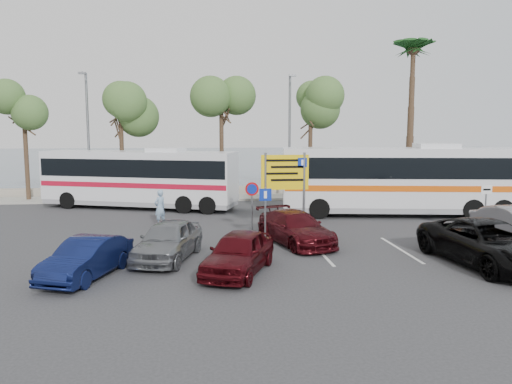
{
  "coord_description": "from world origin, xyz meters",
  "views": [
    {
      "loc": [
        -2.69,
        -19.3,
        4.68
      ],
      "look_at": [
        -0.35,
        3.0,
        1.83
      ],
      "focal_mm": 35.0,
      "sensor_mm": 36.0,
      "label": 1
    }
  ],
  "objects": [
    {
      "name": "lane_markings",
      "position": [
        -1.14,
        -1.0,
        0.0
      ],
      "size": [
        12.02,
        4.2,
        0.01
      ],
      "primitive_type": null,
      "color": "silver",
      "rests_on": "ground"
    },
    {
      "name": "tree_right",
      "position": [
        4.5,
        14.0,
        6.17
      ],
      "size": [
        3.2,
        3.2,
        7.4
      ],
      "color": "#382619",
      "rests_on": "kerb_strip"
    },
    {
      "name": "pedestrian_far",
      "position": [
        11.0,
        6.5,
        0.88
      ],
      "size": [
        0.93,
        1.04,
        1.77
      ],
      "primitive_type": "imported",
      "rotation": [
        0.0,
        0.0,
        1.93
      ],
      "color": "#363A51",
      "rests_on": "ground"
    },
    {
      "name": "car_blue",
      "position": [
        -6.4,
        -3.5,
        0.63
      ],
      "size": [
        2.5,
        4.05,
        1.26
      ],
      "primitive_type": "imported",
      "rotation": [
        0.0,
        0.0,
        -0.33
      ],
      "color": "#0F1846",
      "rests_on": "ground"
    },
    {
      "name": "coach_bus_left",
      "position": [
        -6.5,
        10.5,
        1.67
      ],
      "size": [
        11.7,
        6.08,
        3.6
      ],
      "color": "silver",
      "rests_on": "ground"
    },
    {
      "name": "sign_taxi",
      "position": [
        9.8,
        1.49,
        1.42
      ],
      "size": [
        0.5,
        0.07,
        2.2
      ],
      "color": "slate",
      "rests_on": "ground"
    },
    {
      "name": "coach_bus_right",
      "position": [
        7.8,
        6.5,
        1.81
      ],
      "size": [
        12.79,
        4.47,
        3.91
      ],
      "color": "silver",
      "rests_on": "ground"
    },
    {
      "name": "car_red",
      "position": [
        -1.6,
        -3.5,
        0.69
      ],
      "size": [
        3.01,
        4.35,
        1.37
      ],
      "primitive_type": "imported",
      "rotation": [
        0.0,
        0.0,
        -0.38
      ],
      "color": "#470A0F",
      "rests_on": "ground"
    },
    {
      "name": "car_maroon",
      "position": [
        1.0,
        0.44,
        0.66
      ],
      "size": [
        3.14,
        4.89,
        1.32
      ],
      "primitive_type": "imported",
      "rotation": [
        0.0,
        0.0,
        0.31
      ],
      "color": "#440B11",
      "rests_on": "ground"
    },
    {
      "name": "sea",
      "position": [
        0.0,
        60.0,
        0.01
      ],
      "size": [
        140.0,
        140.0,
        0.0
      ],
      "primitive_type": "plane",
      "color": "#3A515D",
      "rests_on": "ground"
    },
    {
      "name": "palm_tree",
      "position": [
        11.5,
        14.0,
        9.87
      ],
      "size": [
        4.8,
        4.8,
        11.2
      ],
      "color": "#382619",
      "rests_on": "kerb_strip"
    },
    {
      "name": "direction_sign",
      "position": [
        1.0,
        3.2,
        2.43
      ],
      "size": [
        2.2,
        0.12,
        3.6
      ],
      "color": "slate",
      "rests_on": "ground"
    },
    {
      "name": "ground",
      "position": [
        0.0,
        0.0,
        0.0
      ],
      "size": [
        120.0,
        120.0,
        0.0
      ],
      "primitive_type": "plane",
      "color": "#2F2F32",
      "rests_on": "ground"
    },
    {
      "name": "sign_no_stop",
      "position": [
        -0.6,
        2.38,
        1.58
      ],
      "size": [
        0.6,
        0.08,
        2.35
      ],
      "color": "slate",
      "rests_on": "ground"
    },
    {
      "name": "pedestrian_near",
      "position": [
        -4.85,
        5.0,
        0.87
      ],
      "size": [
        0.75,
        0.74,
        1.74
      ],
      "primitive_type": "imported",
      "rotation": [
        0.0,
        0.0,
        3.91
      ],
      "color": "#84A3C0",
      "rests_on": "ground"
    },
    {
      "name": "seawall",
      "position": [
        0.0,
        16.0,
        0.3
      ],
      "size": [
        48.0,
        0.8,
        0.6
      ],
      "primitive_type": "cube",
      "color": "gray",
      "rests_on": "ground"
    },
    {
      "name": "street_lamp_right",
      "position": [
        3.0,
        13.52,
        4.6
      ],
      "size": [
        0.45,
        1.15,
        8.01
      ],
      "color": "slate",
      "rests_on": "kerb_strip"
    },
    {
      "name": "sign_parking",
      "position": [
        -0.2,
        0.79,
        1.47
      ],
      "size": [
        0.5,
        0.07,
        2.25
      ],
      "color": "slate",
      "rests_on": "ground"
    },
    {
      "name": "tree_mid",
      "position": [
        -1.5,
        14.0,
        6.65
      ],
      "size": [
        3.2,
        3.2,
        8.0
      ],
      "color": "#382619",
      "rests_on": "kerb_strip"
    },
    {
      "name": "street_lamp_left",
      "position": [
        -10.0,
        13.52,
        4.6
      ],
      "size": [
        0.45,
        1.15,
        8.01
      ],
      "color": "slate",
      "rests_on": "kerb_strip"
    },
    {
      "name": "suv_black",
      "position": [
        7.0,
        -3.5,
        0.78
      ],
      "size": [
        3.23,
        5.86,
        1.55
      ],
      "primitive_type": "imported",
      "rotation": [
        0.0,
        0.0,
        0.12
      ],
      "color": "black",
      "rests_on": "ground"
    },
    {
      "name": "tree_left",
      "position": [
        -8.0,
        14.0,
        6.0
      ],
      "size": [
        3.2,
        3.2,
        7.2
      ],
      "color": "#382619",
      "rests_on": "kerb_strip"
    },
    {
      "name": "tree_far_left",
      "position": [
        -14.0,
        14.0,
        6.33
      ],
      "size": [
        3.2,
        3.2,
        7.6
      ],
      "color": "#382619",
      "rests_on": "kerb_strip"
    },
    {
      "name": "car_silver_a",
      "position": [
        -4.0,
        -1.54,
        0.71
      ],
      "size": [
        2.73,
        4.49,
        1.43
      ],
      "primitive_type": "imported",
      "rotation": [
        0.0,
        0.0,
        -0.27
      ],
      "color": "slate",
      "rests_on": "ground"
    },
    {
      "name": "kerb_strip",
      "position": [
        0.0,
        14.0,
        0.07
      ],
      "size": [
        44.0,
        2.4,
        0.15
      ],
      "primitive_type": "cube",
      "color": "#9B998D",
      "rests_on": "ground"
    }
  ]
}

